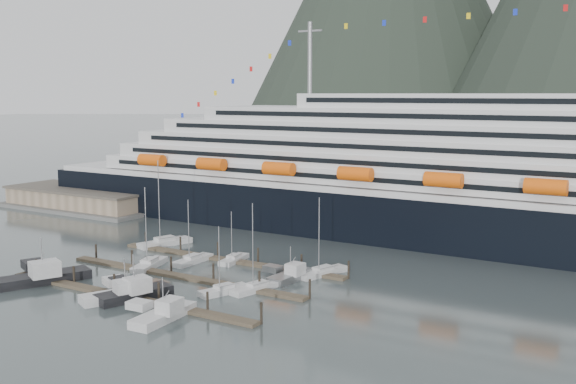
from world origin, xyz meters
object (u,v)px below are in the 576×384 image
(sailboat_d, at_px, (258,288))
(sailboat_a, at_px, (150,265))
(sailboat_h, at_px, (224,291))
(trawler_b, at_px, (134,292))
(sailboat_f, at_px, (234,260))
(trawler_e, at_px, (290,275))
(trawler_a, at_px, (42,276))
(trawler_d, at_px, (163,313))
(sailboat_e, at_px, (165,243))
(sailboat_c, at_px, (193,261))
(sailboat_g, at_px, (323,273))
(trawler_c, at_px, (125,293))
(warehouse, at_px, (82,200))
(cruise_ship, at_px, (482,185))

(sailboat_d, bearing_deg, sailboat_a, 99.76)
(sailboat_h, height_order, trawler_b, sailboat_h)
(trawler_b, bearing_deg, sailboat_h, -28.95)
(sailboat_f, height_order, trawler_e, sailboat_f)
(sailboat_f, height_order, trawler_a, sailboat_f)
(sailboat_d, xyz_separation_m, trawler_d, (-3.41, -17.97, 0.44))
(sailboat_d, bearing_deg, trawler_a, 127.98)
(sailboat_e, bearing_deg, trawler_a, -159.67)
(sailboat_f, relative_size, sailboat_h, 0.90)
(sailboat_c, height_order, trawler_a, sailboat_c)
(sailboat_a, distance_m, sailboat_h, 21.31)
(trawler_b, distance_m, trawler_e, 25.45)
(sailboat_c, height_order, sailboat_h, sailboat_c)
(sailboat_d, xyz_separation_m, sailboat_g, (4.36, 13.21, 0.01))
(sailboat_a, bearing_deg, trawler_e, -92.79)
(sailboat_c, relative_size, trawler_d, 1.10)
(sailboat_a, height_order, sailboat_c, sailboat_a)
(sailboat_c, height_order, trawler_c, sailboat_c)
(sailboat_d, distance_m, sailboat_g, 13.91)
(sailboat_a, distance_m, trawler_b, 18.21)
(warehouse, xyz_separation_m, trawler_e, (83.12, -30.60, -1.43))
(sailboat_g, bearing_deg, trawler_c, 161.35)
(cruise_ship, bearing_deg, trawler_c, -118.13)
(warehouse, xyz_separation_m, trawler_b, (68.49, -51.43, -1.31))
(warehouse, height_order, trawler_a, trawler_a)
(warehouse, xyz_separation_m, sailboat_f, (68.26, -25.72, -1.86))
(trawler_e, bearing_deg, sailboat_g, -26.80)
(trawler_b, bearing_deg, trawler_d, -97.39)
(trawler_c, bearing_deg, sailboat_f, 23.43)
(sailboat_e, bearing_deg, trawler_e, -85.94)
(sailboat_g, relative_size, trawler_b, 1.15)
(trawler_a, bearing_deg, trawler_d, -73.14)
(sailboat_h, bearing_deg, sailboat_e, 76.06)
(sailboat_a, distance_m, sailboat_g, 30.67)
(warehouse, xyz_separation_m, sailboat_c, (62.25, -30.15, -1.84))
(sailboat_c, relative_size, sailboat_h, 1.11)
(cruise_ship, bearing_deg, trawler_d, -108.71)
(cruise_ship, height_order, sailboat_g, cruise_ship)
(cruise_ship, relative_size, trawler_e, 21.75)
(sailboat_a, distance_m, sailboat_f, 15.05)
(warehouse, height_order, sailboat_e, sailboat_e)
(warehouse, relative_size, trawler_b, 3.83)
(sailboat_c, xyz_separation_m, trawler_c, (5.05, -21.85, 0.46))
(sailboat_d, xyz_separation_m, trawler_a, (-32.24, -14.44, 0.59))
(sailboat_f, height_order, sailboat_h, sailboat_h)
(warehouse, relative_size, trawler_d, 4.17)
(sailboat_d, height_order, trawler_c, sailboat_d)
(trawler_d, relative_size, trawler_e, 1.14)
(sailboat_a, distance_m, trawler_a, 18.11)
(sailboat_g, relative_size, trawler_a, 0.90)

